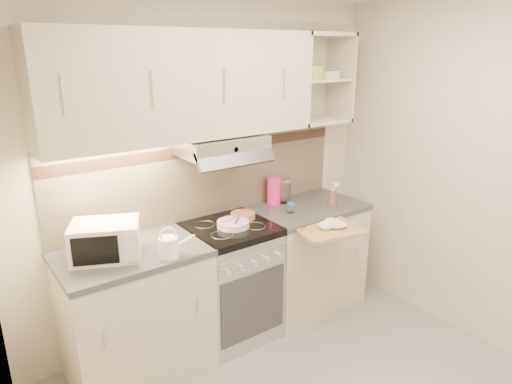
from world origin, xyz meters
The scene contains 16 objects.
room_shell centered at (0.00, 0.37, 1.63)m, with size 3.04×2.84×2.52m.
base_cabinet_left centered at (-0.75, 1.10, 0.43)m, with size 0.90×0.60×0.86m, color beige.
worktop_left centered at (-0.75, 1.10, 0.88)m, with size 0.92×0.62×0.04m, color #47474C.
base_cabinet_right centered at (0.75, 1.10, 0.43)m, with size 0.90×0.60×0.86m, color beige.
worktop_right centered at (0.75, 1.10, 0.88)m, with size 0.92×0.62×0.04m, color #47474C.
electric_range centered at (0.00, 1.10, 0.45)m, with size 0.60×0.60×0.90m.
microwave centered at (-0.89, 1.10, 1.01)m, with size 0.49×0.44×0.23m.
watering_can centered at (-0.58, 0.88, 0.97)m, with size 0.23×0.12×0.20m.
plate_stack centered at (0.01, 1.07, 0.92)m, with size 0.23×0.23×0.05m.
bread_loaf centered at (0.16, 1.16, 0.92)m, with size 0.18×0.18×0.05m, color #B0744C.
pink_pitcher centered at (0.56, 1.30, 1.01)m, with size 0.12×0.11×0.22m.
glass_jar centered at (0.66, 1.27, 1.00)m, with size 0.11×0.11×0.20m.
spice_jar centered at (0.53, 1.05, 0.94)m, with size 0.06×0.06×0.08m.
spray_bottle centered at (0.90, 0.95, 0.99)m, with size 0.09×0.09×0.22m.
cutting_board centered at (0.58, 0.69, 0.87)m, with size 0.45×0.41×0.02m, color tan.
dish_towel centered at (0.60, 0.68, 0.91)m, with size 0.22×0.19×0.06m, color silver, non-canonical shape.
Camera 1 is at (-1.66, -1.51, 2.13)m, focal length 32.00 mm.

